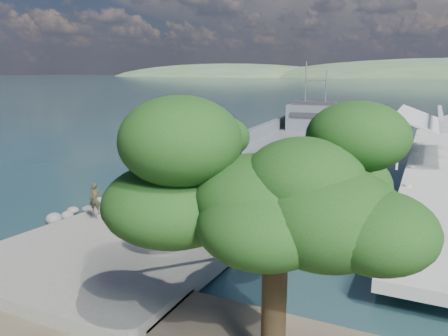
% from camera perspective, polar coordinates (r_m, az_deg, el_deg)
% --- Properties ---
extents(ground, '(1400.00, 1400.00, 0.00)m').
position_cam_1_polar(ground, '(24.00, -7.43, -7.87)').
color(ground, '#1A3C3F').
rests_on(ground, ground).
extents(boat_ramp, '(10.00, 18.00, 0.50)m').
position_cam_1_polar(boat_ramp, '(23.13, -8.79, -8.05)').
color(boat_ramp, slate).
rests_on(boat_ramp, ground).
extents(shoreline_rocks, '(3.20, 5.60, 0.90)m').
position_cam_1_polar(shoreline_rocks, '(28.03, -17.66, -5.34)').
color(shoreline_rocks, '#61615E').
rests_on(shoreline_rocks, ground).
extents(pier, '(6.40, 44.00, 6.10)m').
position_cam_1_polar(pier, '(38.22, 25.90, 1.15)').
color(pier, '#B8B9AE').
rests_on(pier, ground).
extents(landing_craft, '(10.58, 34.66, 10.17)m').
position_cam_1_polar(landing_craft, '(42.41, 9.21, 2.23)').
color(landing_craft, '#51575F').
rests_on(landing_craft, ground).
extents(military_truck, '(3.83, 8.02, 3.58)m').
position_cam_1_polar(military_truck, '(24.72, -3.94, -1.64)').
color(military_truck, black).
rests_on(military_truck, boat_ramp).
extents(soldier, '(0.70, 0.56, 1.68)m').
position_cam_1_polar(soldier, '(24.23, -16.46, -4.74)').
color(soldier, black).
rests_on(soldier, boat_ramp).
extents(overhang_tree, '(8.31, 7.65, 7.54)m').
position_cam_1_polar(overhang_tree, '(11.24, 5.15, 0.72)').
color(overhang_tree, black).
rests_on(overhang_tree, ground).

